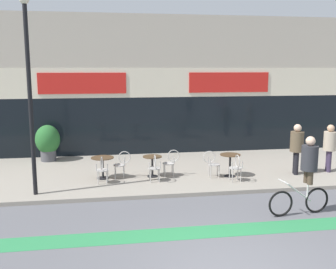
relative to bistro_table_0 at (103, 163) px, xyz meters
The scene contains 17 objects.
sidewalk_slab 2.52m from the bistro_table_0, 18.89° to the left, with size 40.00×5.50×0.12m, color gray.
storefront_facade 6.41m from the bistro_table_0, 67.16° to the left, with size 40.00×4.06×5.90m.
bike_lane_stripe 5.05m from the bistro_table_0, 62.39° to the right, with size 36.00×0.70×0.01m, color #2D844C.
bistro_table_0 is the anchor object (origin of this frame).
bistro_table_1 1.65m from the bistro_table_0, ahead, with size 0.64×0.64×0.70m.
bistro_table_2 4.25m from the bistro_table_0, ahead, with size 0.68×0.68×0.76m.
cafe_chair_0_near 0.63m from the bistro_table_0, 90.81° to the right, with size 0.44×0.59×0.90m.
cafe_chair_0_side 0.63m from the bistro_table_0, ahead, with size 0.59×0.44×0.90m.
cafe_chair_1_near 1.77m from the bistro_table_0, 22.01° to the right, with size 0.40×0.58×0.90m.
cafe_chair_1_side 2.27m from the bistro_table_0, ahead, with size 0.58×0.41×0.90m.
cafe_chair_2_near 4.36m from the bistro_table_0, 13.90° to the right, with size 0.41×0.58×0.90m.
cafe_chair_2_side 3.63m from the bistro_table_0, ahead, with size 0.59×0.43×0.90m.
planter_pot 3.59m from the bistro_table_0, 126.48° to the left, with size 0.95×0.95×1.42m.
lamp_post 3.56m from the bistro_table_0, 144.85° to the right, with size 0.26×0.26×5.56m.
cyclist_1 6.40m from the bistro_table_0, 35.94° to the right, with size 1.73×0.54×2.05m.
pedestrian_near_end 7.89m from the bistro_table_0, ahead, with size 0.54×0.54×1.67m.
pedestrian_far_end 6.60m from the bistro_table_0, ahead, with size 0.55×0.55×1.74m.
Camera 1 is at (-2.17, -6.31, 3.76)m, focal length 42.00 mm.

